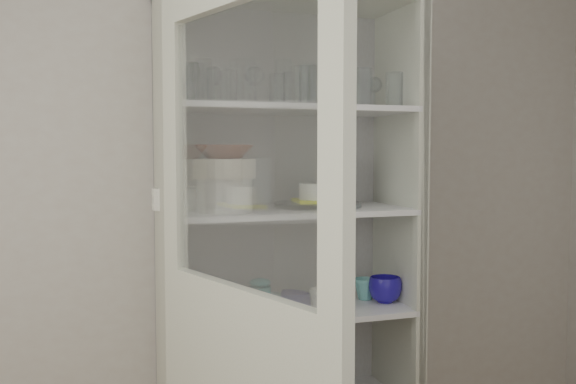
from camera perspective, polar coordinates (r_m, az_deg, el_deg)
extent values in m
cube|color=beige|center=(2.71, -5.54, -0.34)|extent=(3.60, 0.02, 2.60)
cube|color=beige|center=(2.47, -10.82, -6.64)|extent=(0.03, 0.45, 2.10)
cube|color=beige|center=(2.77, 9.61, -5.50)|extent=(0.03, 0.45, 2.10)
cube|color=gray|center=(2.77, -1.39, -5.43)|extent=(1.00, 0.03, 2.10)
cube|color=white|center=(2.60, 0.11, -10.53)|extent=(0.94, 0.42, 0.02)
cube|color=white|center=(2.53, 0.11, -1.73)|extent=(0.94, 0.42, 0.02)
cube|color=white|center=(2.53, 0.11, 7.33)|extent=(0.94, 0.42, 0.02)
cube|color=beige|center=(2.16, -10.02, 3.92)|extent=(0.07, 0.10, 0.80)
cube|color=beige|center=(1.48, 4.33, 4.10)|extent=(0.07, 0.10, 0.80)
cube|color=silver|center=(1.81, -4.18, 4.02)|extent=(0.24, 0.69, 0.78)
cylinder|color=silver|center=(2.31, -8.66, 9.61)|extent=(0.08, 0.08, 0.14)
cylinder|color=silver|center=(2.33, -7.71, 9.77)|extent=(0.08, 0.08, 0.15)
cylinder|color=silver|center=(2.41, 1.87, 9.48)|extent=(0.08, 0.08, 0.14)
cylinder|color=silver|center=(2.43, 2.60, 9.40)|extent=(0.07, 0.07, 0.14)
cylinder|color=silver|center=(2.44, 1.25, 9.43)|extent=(0.09, 0.09, 0.14)
cylinder|color=silver|center=(2.51, 6.70, 9.23)|extent=(0.08, 0.08, 0.14)
cylinder|color=silver|center=(2.60, 9.43, 8.94)|extent=(0.09, 0.09, 0.14)
cylinder|color=silver|center=(2.42, -9.13, 9.47)|extent=(0.08, 0.08, 0.15)
cylinder|color=silver|center=(2.43, -8.37, 9.50)|extent=(0.08, 0.08, 0.15)
cylinder|color=silver|center=(2.50, -5.34, 9.17)|extent=(0.07, 0.07, 0.14)
cylinder|color=silver|center=(2.53, -0.96, 9.02)|extent=(0.08, 0.08, 0.13)
cylinder|color=silver|center=(2.57, 0.32, 9.05)|extent=(0.07, 0.07, 0.14)
cylinder|color=white|center=(2.40, -5.66, -0.27)|extent=(0.21, 0.21, 0.13)
cylinder|color=white|center=(2.54, -9.50, -0.57)|extent=(0.22, 0.22, 0.08)
cylinder|color=beige|center=(2.40, -5.68, 2.09)|extent=(0.29, 0.29, 0.07)
imported|color=brown|center=(2.40, -5.69, 3.59)|extent=(0.24, 0.24, 0.05)
cylinder|color=silver|center=(2.59, 2.65, -1.14)|extent=(0.39, 0.39, 0.02)
cube|color=#FFF724|center=(2.59, 2.65, -0.78)|extent=(0.20, 0.20, 0.01)
cylinder|color=white|center=(2.59, 2.66, 0.07)|extent=(0.17, 0.17, 0.07)
cylinder|color=#A9B6B7|center=(2.62, 4.49, 0.87)|extent=(0.13, 0.13, 0.20)
imported|color=navy|center=(2.72, 8.63, -8.57)|extent=(0.15, 0.15, 0.11)
imported|color=teal|center=(2.76, 6.89, -8.55)|extent=(0.12, 0.12, 0.09)
imported|color=white|center=(2.52, 3.02, -9.65)|extent=(0.12, 0.12, 0.10)
cylinder|color=teal|center=(2.60, -2.47, -9.31)|extent=(0.09, 0.09, 0.09)
ellipsoid|color=teal|center=(2.59, -2.47, -8.21)|extent=(0.09, 0.09, 0.02)
cylinder|color=silver|center=(2.47, -7.50, -10.63)|extent=(0.10, 0.10, 0.04)
cylinder|color=white|center=(2.50, -9.06, -9.23)|extent=(0.15, 0.15, 0.14)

